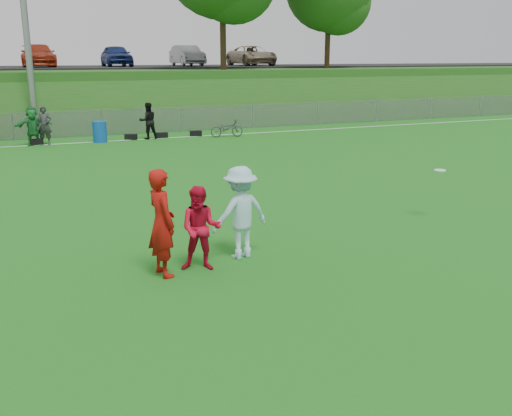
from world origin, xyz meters
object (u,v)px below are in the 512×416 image
player_blue (240,213)px  bicycle (227,128)px  recycling_bin (100,132)px  player_red_center (201,229)px  frisbee (440,170)px  player_red_left (162,223)px

player_blue → bicycle: bearing=-118.8°
recycling_bin → player_red_center: bearing=-92.5°
frisbee → bicycle: (0.45, 15.47, -0.77)m
player_red_center → player_blue: player_blue is taller
player_red_left → recycling_bin: player_red_left is taller
player_blue → bicycle: 17.09m
player_blue → recycling_bin: (-0.16, 16.72, -0.42)m
player_blue → bicycle: player_blue is taller
player_red_left → player_red_center: size_ratio=1.24×
frisbee → bicycle: size_ratio=0.17×
player_red_left → bicycle: bearing=-34.2°
recycling_bin → bicycle: (5.88, -0.62, -0.06)m
player_red_left → frisbee: 6.94m
frisbee → bicycle: frisbee is taller
player_red_center → player_blue: (0.90, 0.33, 0.12)m
player_red_center → player_blue: bearing=44.2°
player_red_center → recycling_bin: 17.07m
player_red_left → recycling_bin: bearing=-15.0°
player_red_center → player_blue: 0.96m
player_blue → recycling_bin: 16.72m
player_red_left → player_red_center: bearing=-101.2°
frisbee → recycling_bin: frisbee is taller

